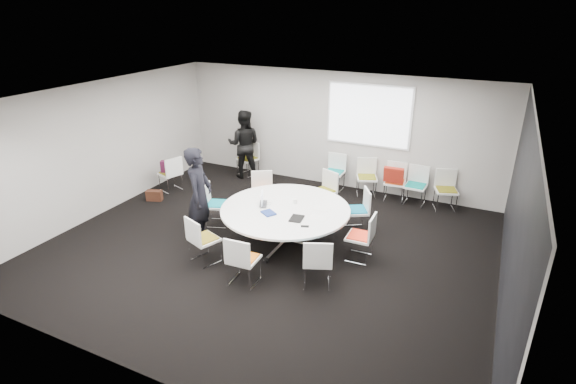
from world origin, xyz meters
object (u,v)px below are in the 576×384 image
at_px(chair_ring_e, 217,212).
at_px(person_back, 244,144).
at_px(conference_table, 285,216).
at_px(chair_ring_c, 324,199).
at_px(chair_back_a, 334,179).
at_px(chair_person_back, 248,165).
at_px(maroon_bag, 169,167).
at_px(chair_back_c, 394,189).
at_px(chair_back_b, 366,184).
at_px(cup, 295,201).
at_px(laptop, 266,204).
at_px(chair_ring_g, 244,268).
at_px(chair_spare_left, 171,180).
at_px(chair_back_d, 415,193).
at_px(chair_ring_f, 204,248).
at_px(chair_back_e, 445,197).
at_px(chair_ring_a, 360,245).
at_px(chair_ring_d, 263,200).
at_px(chair_ring_h, 317,270).
at_px(brown_bag, 154,195).
at_px(person_main, 200,196).
at_px(chair_ring_b, 356,218).

relative_size(chair_ring_e, person_back, 0.50).
bearing_deg(person_back, conference_table, 111.76).
height_order(chair_ring_c, chair_back_a, same).
xyz_separation_m(chair_person_back, maroon_bag, (-1.15, -1.77, 0.34)).
bearing_deg(chair_back_a, chair_back_c, 179.66).
relative_size(conference_table, chair_back_b, 2.74).
xyz_separation_m(chair_back_c, cup, (-1.32, -2.63, 0.50)).
relative_size(chair_ring_e, laptop, 2.68).
bearing_deg(chair_ring_g, maroon_bag, 141.19).
distance_m(chair_back_b, chair_spare_left, 4.71).
bearing_deg(person_back, chair_back_d, 161.09).
distance_m(chair_ring_f, chair_back_e, 5.44).
bearing_deg(chair_back_e, conference_table, 29.95).
distance_m(chair_back_a, chair_back_c, 1.48).
height_order(chair_person_back, cup, chair_person_back).
bearing_deg(chair_back_c, person_back, -3.11).
height_order(conference_table, chair_ring_a, chair_ring_a).
xyz_separation_m(chair_ring_a, chair_ring_c, (-1.33, 1.63, 0.00)).
height_order(conference_table, maroon_bag, maroon_bag).
distance_m(chair_back_e, person_back, 5.08).
bearing_deg(chair_ring_d, chair_back_e, 175.17).
bearing_deg(chair_back_d, chair_ring_h, 80.95).
bearing_deg(chair_ring_c, chair_spare_left, 31.31).
height_order(chair_ring_g, chair_spare_left, same).
bearing_deg(chair_spare_left, chair_ring_f, -112.73).
bearing_deg(cup, chair_back_e, 46.97).
relative_size(conference_table, chair_ring_f, 2.74).
height_order(chair_back_c, chair_back_d, same).
bearing_deg(chair_person_back, conference_table, 150.20).
height_order(conference_table, brown_bag, conference_table).
distance_m(chair_ring_g, person_main, 1.82).
height_order(chair_ring_h, person_back, person_back).
relative_size(chair_ring_b, chair_spare_left, 1.00).
distance_m(chair_ring_b, chair_ring_h, 2.09).
height_order(chair_ring_a, chair_back_b, same).
relative_size(chair_ring_d, person_main, 0.47).
xyz_separation_m(chair_ring_f, chair_ring_g, (0.97, -0.27, 0.00)).
relative_size(person_main, person_back, 1.06).
bearing_deg(person_main, chair_spare_left, 33.42).
bearing_deg(chair_ring_a, chair_ring_h, 158.93).
distance_m(chair_ring_e, chair_ring_g, 2.25).
bearing_deg(maroon_bag, chair_ring_f, -41.71).
bearing_deg(chair_ring_h, chair_back_d, 56.02).
xyz_separation_m(conference_table, person_main, (-1.48, -0.61, 0.38)).
relative_size(chair_back_c, person_main, 0.47).
relative_size(chair_ring_g, laptop, 2.68).
distance_m(chair_ring_f, chair_person_back, 4.40).
bearing_deg(chair_person_back, chair_back_a, -160.48).
distance_m(cup, maroon_bag, 3.82).
height_order(chair_back_b, laptop, chair_back_b).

